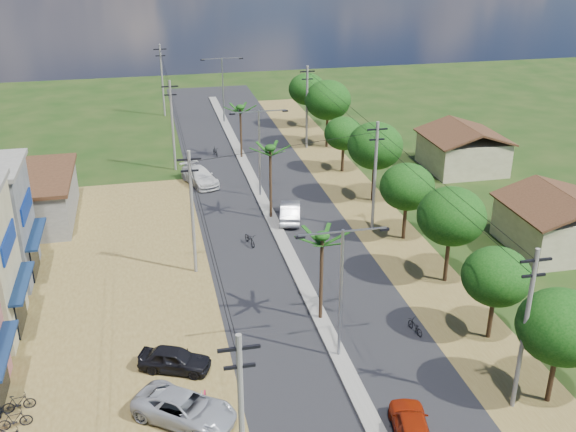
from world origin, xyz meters
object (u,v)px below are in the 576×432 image
car_red_near (412,427)px  car_parked_dark (175,360)px  car_parked_silver (185,409)px  roadside_sign (204,404)px  car_silver_mid (290,212)px  car_white_far (200,177)px  moto_rider_east (415,327)px

car_red_near → car_parked_dark: size_ratio=1.08×
car_parked_silver → roadside_sign: bearing=-24.6°
car_parked_silver → car_silver_mid: bearing=12.8°
car_white_far → car_parked_silver: car_white_far is taller
car_silver_mid → car_white_far: car_white_far is taller
car_white_far → car_parked_silver: (-3.94, -32.87, -0.03)m
car_silver_mid → car_white_far: bearing=-43.4°
car_white_far → car_silver_mid: bearing=-75.4°
car_red_near → moto_rider_east: size_ratio=2.84×
car_red_near → car_silver_mid: size_ratio=0.94×
car_parked_silver → car_parked_dark: car_parked_silver is taller
car_red_near → roadside_sign: bearing=-11.9°
car_white_far → car_parked_silver: size_ratio=1.00×
car_parked_silver → moto_rider_east: 14.98m
car_white_far → moto_rider_east: bearing=-88.4°
car_silver_mid → car_parked_silver: car_silver_mid is taller
car_silver_mid → car_parked_dark: car_silver_mid is taller
car_red_near → moto_rider_east: 9.33m
car_parked_dark → moto_rider_east: bearing=-64.6°
car_red_near → car_silver_mid: car_silver_mid is taller
moto_rider_east → roadside_sign: 13.86m
car_silver_mid → roadside_sign: bearing=80.7°
moto_rider_east → car_parked_dark: bearing=-7.5°
car_parked_dark → car_red_near: bearing=-103.7°
car_red_near → moto_rider_east: bearing=-101.6°
car_red_near → car_parked_dark: car_red_near is taller
car_white_far → roadside_sign: 32.47m
moto_rider_east → car_red_near: bearing=56.6°
car_red_near → car_parked_silver: 11.05m
car_silver_mid → car_parked_silver: (-10.44, -22.87, -0.03)m
car_silver_mid → car_parked_dark: bearing=73.7°
moto_rider_east → car_silver_mid: bearing=-88.4°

